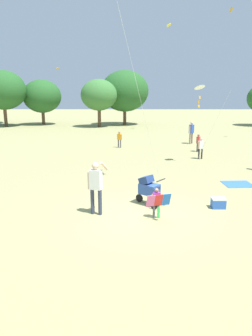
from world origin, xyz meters
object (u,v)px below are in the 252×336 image
(person_back_turned, at_px, (198,141))
(picnic_blanket, at_px, (238,184))
(cooler_box, at_px, (218,203))
(person_red_shirt, at_px, (119,138))
(person_kid_running, at_px, (201,147))
(stroller, at_px, (149,188))
(child_with_butterfly_kite, at_px, (157,201))
(person_adult_flyer, at_px, (96,183))
(person_sitting_far, at_px, (191,131))
(kite_orange_delta, at_px, (200,88))

(person_back_turned, height_order, picnic_blanket, person_back_turned)
(picnic_blanket, height_order, cooler_box, cooler_box)
(person_back_turned, distance_m, picnic_blanket, 7.28)
(person_red_shirt, height_order, person_kid_running, person_kid_running)
(stroller, distance_m, person_kid_running, 8.19)
(child_with_butterfly_kite, bearing_deg, person_kid_running, 69.13)
(person_red_shirt, bearing_deg, person_adult_flyer, -91.89)
(person_sitting_far, bearing_deg, person_red_shirt, -162.25)
(person_adult_flyer, height_order, cooler_box, person_adult_flyer)
(child_with_butterfly_kite, xyz_separation_m, person_red_shirt, (-1.48, 12.28, 0.10))
(kite_orange_delta, bearing_deg, person_sitting_far, 81.12)
(person_red_shirt, bearing_deg, kite_orange_delta, -48.45)
(child_with_butterfly_kite, relative_size, kite_orange_delta, 0.23)
(person_kid_running, bearing_deg, child_with_butterfly_kite, -110.87)
(child_with_butterfly_kite, height_order, stroller, stroller)
(stroller, height_order, person_back_turned, person_back_turned)
(stroller, xyz_separation_m, person_back_turned, (3.81, 9.64, 0.06))
(kite_orange_delta, xyz_separation_m, picnic_blanket, (0.95, -3.86, -3.94))
(child_with_butterfly_kite, xyz_separation_m, stroller, (-0.17, 1.22, 0.03))
(person_back_turned, relative_size, cooler_box, 2.54)
(person_adult_flyer, relative_size, person_sitting_far, 1.07)
(child_with_butterfly_kite, distance_m, person_adult_flyer, 1.96)
(person_kid_running, distance_m, picnic_blanket, 5.10)
(stroller, height_order, person_kid_running, person_kid_running)
(person_adult_flyer, bearing_deg, kite_orange_delta, 56.76)
(kite_orange_delta, distance_m, cooler_box, 7.59)
(person_kid_running, bearing_deg, person_back_turned, 81.06)
(person_kid_running, bearing_deg, person_sitting_far, 84.49)
(child_with_butterfly_kite, xyz_separation_m, picnic_blanket, (3.74, 3.61, -0.57))
(person_kid_running, bearing_deg, person_adult_flyer, -121.94)
(child_with_butterfly_kite, relative_size, stroller, 0.93)
(person_adult_flyer, height_order, kite_orange_delta, kite_orange_delta)
(person_red_shirt, xyz_separation_m, person_sitting_far, (5.29, 1.69, 0.30))
(child_with_butterfly_kite, relative_size, person_kid_running, 0.78)
(person_kid_running, xyz_separation_m, picnic_blanket, (0.45, -5.03, -0.72))
(stroller, xyz_separation_m, person_kid_running, (3.46, 7.42, 0.12))
(person_back_turned, bearing_deg, person_red_shirt, 164.39)
(cooler_box, bearing_deg, picnic_blanket, 59.34)
(person_adult_flyer, xyz_separation_m, cooler_box, (4.02, 0.56, -0.84))
(person_back_turned, bearing_deg, person_adult_flyer, -117.70)
(child_with_butterfly_kite, distance_m, person_red_shirt, 12.37)
(person_red_shirt, distance_m, cooler_box, 11.95)
(person_back_turned, bearing_deg, person_kid_running, -98.94)
(person_red_shirt, relative_size, cooler_box, 2.54)
(stroller, bearing_deg, person_sitting_far, 72.70)
(kite_orange_delta, relative_size, person_back_turned, 3.65)
(picnic_blanket, relative_size, cooler_box, 2.62)
(child_with_butterfly_kite, height_order, person_back_turned, person_back_turned)
(kite_orange_delta, distance_m, person_red_shirt, 7.22)
(child_with_butterfly_kite, relative_size, person_back_turned, 0.84)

